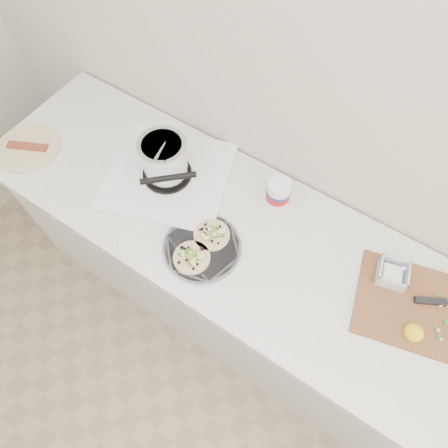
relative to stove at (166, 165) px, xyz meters
The scene contains 6 objects.
counter 0.72m from the stove, ahead, with size 2.44×0.66×0.90m.
stove is the anchor object (origin of this frame).
taco_plate 0.36m from the stove, 31.97° to the right, with size 0.29×0.29×0.04m.
tub 0.45m from the stove, 18.45° to the left, with size 0.09×0.09×0.21m.
cutboard 1.05m from the stove, ahead, with size 0.51×0.41×0.07m.
bacon_plate 0.62m from the stove, 160.14° to the right, with size 0.27×0.27×0.02m.
Camera 1 is at (0.22, 0.79, 2.21)m, focal length 32.00 mm.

